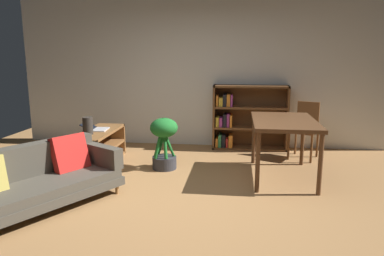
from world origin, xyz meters
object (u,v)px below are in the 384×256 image
Objects in this scene: open_laptop at (96,128)px; dining_table at (284,126)px; media_console at (99,147)px; dining_chair_near at (305,127)px; fabric_couch at (35,179)px; bookshelf at (245,118)px; potted_floor_plant at (164,140)px; desk_speaker at (88,126)px.

dining_table is at bearing -7.85° from open_laptop.
media_console is 1.37× the size of dining_chair_near.
fabric_couch reaches higher than media_console.
bookshelf is at bearing 26.69° from open_laptop.
fabric_couch is 2.47× the size of potted_floor_plant.
dining_table is 1.48× the size of dining_chair_near.
fabric_couch is 1.78m from open_laptop.
media_console is 3.04× the size of open_laptop.
open_laptop is 0.30× the size of dining_table.
desk_speaker is 0.28× the size of dining_chair_near.
desk_speaker reaches higher than media_console.
potted_floor_plant is at bearing -130.75° from bookshelf.
fabric_couch is 1.41× the size of dining_table.
dining_table is at bearing 26.17° from fabric_couch.
bookshelf reaches higher than desk_speaker.
open_laptop is at bearing 172.15° from dining_table.
open_laptop is 3.35m from dining_chair_near.
desk_speaker reaches higher than fabric_couch.
dining_chair_near is 0.69× the size of bookshelf.
fabric_couch is 4.10m from dining_chair_near.
media_console is 0.46m from desk_speaker.
bookshelf is at bearing 107.75° from dining_table.
potted_floor_plant is at bearing -8.01° from media_console.
bookshelf reaches higher than dining_chair_near.
dining_table is 1.63m from bookshelf.
dining_chair_near reaches higher than media_console.
open_laptop is (0.00, 1.77, 0.21)m from fabric_couch.
media_console is at bearing 171.99° from potted_floor_plant.
media_console is 2.59m from bookshelf.
dining_table is (2.75, -0.32, 0.47)m from media_console.
bookshelf reaches higher than fabric_couch.
dining_chair_near is at bearing 11.61° from open_laptop.
potted_floor_plant is (1.12, 1.55, 0.12)m from fabric_couch.
dining_chair_near is (3.28, 2.44, 0.18)m from fabric_couch.
media_console is at bearing 173.41° from dining_table.
fabric_couch is 1.53× the size of media_console.
dining_chair_near reaches higher than desk_speaker.
fabric_couch is at bearing -90.20° from desk_speaker.
desk_speaker is at bearing -174.98° from potted_floor_plant.
open_laptop is 0.33m from desk_speaker.
dining_chair_near is (3.28, 0.99, -0.13)m from desk_speaker.
dining_table reaches higher than fabric_couch.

